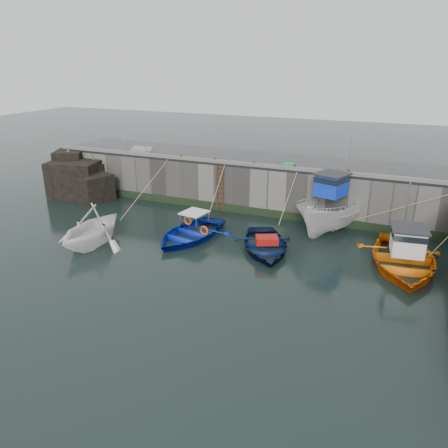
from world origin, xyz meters
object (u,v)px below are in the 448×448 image
at_px(boat_far_white, 334,212).
at_px(bollard_e, 349,172).
at_px(bollard_d, 295,167).
at_px(bollard_b, 215,160).
at_px(boat_near_blue, 190,238).
at_px(ladder, 220,187).
at_px(boat_near_white, 93,244).
at_px(bollard_a, 181,157).
at_px(boat_near_navy, 265,250).
at_px(boat_far_orange, 403,258).
at_px(fish_crate, 289,166).
at_px(bollard_c, 254,164).

xyz_separation_m(boat_far_white, bollard_e, (0.51, 0.88, 2.21)).
bearing_deg(boat_far_white, bollard_d, -179.25).
relative_size(bollard_b, bollard_e, 1.00).
bearing_deg(boat_near_blue, ladder, 102.49).
bearing_deg(bollard_b, boat_near_blue, -81.06).
xyz_separation_m(boat_near_white, bollard_a, (1.11, 8.20, 3.30)).
bearing_deg(bollard_a, boat_near_navy, -34.25).
xyz_separation_m(bollard_b, bollard_e, (8.50, 0.00, 0.00)).
distance_m(boat_near_navy, bollard_a, 9.94).
height_order(boat_far_orange, bollard_a, boat_far_orange).
xyz_separation_m(ladder, boat_far_white, (7.49, -0.55, -0.51)).
distance_m(boat_near_navy, bollard_e, 7.02).
xyz_separation_m(ladder, fish_crate, (4.39, 0.54, 1.73)).
relative_size(ladder, fish_crate, 4.81).
relative_size(ladder, bollard_d, 11.43).
bearing_deg(bollard_a, ladder, -6.38).
distance_m(boat_near_white, fish_crate, 12.41).
height_order(boat_far_white, fish_crate, boat_far_white).
bearing_deg(bollard_c, boat_far_white, -9.49).
bearing_deg(bollard_c, boat_near_blue, -109.03).
bearing_deg(bollard_d, boat_far_orange, -34.06).
xyz_separation_m(ladder, boat_near_navy, (4.75, -4.94, -1.59)).
xyz_separation_m(bollard_a, bollard_d, (7.80, 0.00, 0.00)).
relative_size(bollard_a, bollard_d, 1.00).
xyz_separation_m(boat_near_navy, bollard_c, (-2.55, 5.27, 3.30)).
bearing_deg(bollard_d, ladder, -176.00).
distance_m(fish_crate, bollard_b, 4.89).
bearing_deg(bollard_b, boat_far_orange, -20.69).
xyz_separation_m(boat_near_navy, bollard_d, (0.05, 5.27, 3.30)).
bearing_deg(bollard_c, bollard_d, 0.00).
height_order(ladder, bollard_a, bollard_a).
bearing_deg(bollard_d, boat_near_navy, -90.59).
distance_m(boat_near_white, bollard_a, 8.91).
bearing_deg(bollard_b, bollard_a, 180.00).
relative_size(boat_near_navy, boat_far_white, 0.69).
bearing_deg(fish_crate, bollard_a, 176.88).
bearing_deg(bollard_b, bollard_c, 0.00).
bearing_deg(boat_far_white, ladder, -165.26).
relative_size(boat_near_blue, bollard_a, 18.65).
bearing_deg(ladder, bollard_e, 2.40).
distance_m(boat_far_white, fish_crate, 3.98).
bearing_deg(bollard_c, boat_near_navy, -64.24).
bearing_deg(bollard_e, bollard_b, 180.00).
distance_m(boat_near_navy, bollard_c, 6.72).
xyz_separation_m(boat_near_white, bollard_e, (12.11, 8.20, 3.30)).
xyz_separation_m(ladder, bollard_a, (-3.00, 0.34, 1.71)).
relative_size(boat_near_blue, bollard_d, 18.65).
height_order(bollard_b, bollard_e, same).
bearing_deg(boat_near_navy, boat_far_white, 33.55).
distance_m(boat_near_blue, bollard_d, 7.72).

